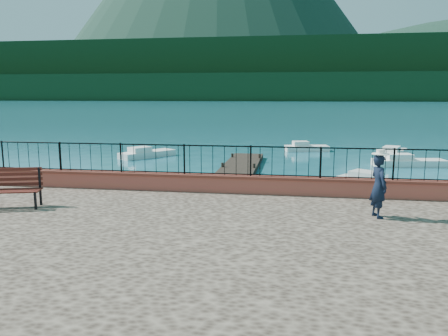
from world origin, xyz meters
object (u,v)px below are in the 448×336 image
(person, at_px, (379,186))
(boat_4, at_px, (307,146))
(park_bench, at_px, (4,197))
(boat_1, at_px, (377,181))
(boat_2, at_px, (409,160))
(boat_3, at_px, (147,152))
(boat_0, at_px, (155,190))
(boat_5, at_px, (393,151))

(person, bearing_deg, boat_4, -15.37)
(park_bench, distance_m, boat_1, 15.60)
(person, relative_size, boat_2, 0.39)
(boat_2, height_order, boat_3, same)
(boat_0, distance_m, boat_1, 10.26)
(person, height_order, boat_0, person)
(boat_3, relative_size, boat_5, 1.01)
(boat_1, height_order, boat_3, same)
(boat_4, bearing_deg, boat_0, -123.56)
(park_bench, distance_m, boat_3, 18.53)
(boat_2, height_order, boat_5, same)
(boat_2, bearing_deg, person, -114.73)
(park_bench, bearing_deg, boat_4, 52.63)
(boat_1, distance_m, boat_3, 16.40)
(boat_5, bearing_deg, person, -170.97)
(boat_4, xyz_separation_m, boat_5, (6.01, -1.99, 0.00))
(person, bearing_deg, park_bench, 75.57)
(boat_1, bearing_deg, park_bench, -105.86)
(park_bench, bearing_deg, person, -12.44)
(boat_4, bearing_deg, boat_2, -58.81)
(person, height_order, boat_5, person)
(boat_5, bearing_deg, boat_0, 161.80)
(boat_0, xyz_separation_m, boat_3, (-4.41, 11.89, 0.00))
(boat_0, distance_m, boat_2, 16.65)
(boat_0, xyz_separation_m, boat_2, (12.83, 10.62, 0.00))
(park_bench, bearing_deg, boat_0, 54.22)
(boat_3, height_order, boat_5, same)
(boat_3, bearing_deg, boat_2, -57.57)
(person, xyz_separation_m, boat_0, (-7.95, 5.80, -1.63))
(park_bench, relative_size, boat_0, 0.61)
(person, xyz_separation_m, boat_4, (-1.15, 22.88, -1.63))
(boat_0, height_order, boat_2, same)
(park_bench, distance_m, person, 10.28)
(boat_0, bearing_deg, boat_4, 66.63)
(boat_0, height_order, boat_4, same)
(boat_2, height_order, boat_4, same)
(person, distance_m, boat_4, 22.97)
(boat_0, distance_m, boat_3, 12.68)
(boat_1, height_order, boat_4, same)
(boat_0, distance_m, boat_4, 18.38)
(boat_5, bearing_deg, boat_1, -173.02)
(boat_0, bearing_deg, boat_5, 48.02)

